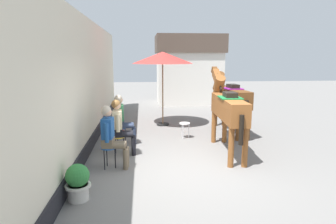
% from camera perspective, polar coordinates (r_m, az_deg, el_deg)
% --- Properties ---
extents(ground_plane, '(40.00, 40.00, 0.00)m').
position_cam_1_polar(ground_plane, '(9.40, 1.47, -4.26)').
color(ground_plane, slate).
extents(pub_facade_wall, '(0.34, 14.00, 3.40)m').
position_cam_1_polar(pub_facade_wall, '(7.73, -16.31, 3.70)').
color(pub_facade_wall, beige).
rests_on(pub_facade_wall, ground_plane).
extents(distant_cottage, '(3.40, 2.60, 3.50)m').
position_cam_1_polar(distant_cottage, '(15.61, 3.98, 8.30)').
color(distant_cottage, silver).
rests_on(distant_cottage, ground_plane).
extents(seated_visitor_near, '(0.61, 0.49, 1.39)m').
position_cam_1_polar(seated_visitor_near, '(6.50, -10.93, -4.13)').
color(seated_visitor_near, '#194C99').
rests_on(seated_visitor_near, ground_plane).
extents(seated_visitor_middle, '(0.61, 0.49, 1.39)m').
position_cam_1_polar(seated_visitor_middle, '(7.35, -9.20, -2.37)').
color(seated_visitor_middle, gold).
rests_on(seated_visitor_middle, ground_plane).
extents(seated_visitor_far, '(0.61, 0.49, 1.39)m').
position_cam_1_polar(seated_visitor_far, '(8.26, -8.85, -0.93)').
color(seated_visitor_far, '#194C99').
rests_on(seated_visitor_far, ground_plane).
extents(saddled_horse_near, '(0.54, 3.00, 2.06)m').
position_cam_1_polar(saddled_horse_near, '(7.58, 11.35, 0.90)').
color(saddled_horse_near, brown).
rests_on(saddled_horse_near, ground_plane).
extents(saddled_horse_far, '(0.64, 3.00, 2.06)m').
position_cam_1_polar(saddled_horse_far, '(9.73, 11.78, 2.99)').
color(saddled_horse_far, brown).
rests_on(saddled_horse_far, ground_plane).
extents(flower_planter_near, '(0.43, 0.43, 0.64)m').
position_cam_1_polar(flower_planter_near, '(5.35, -16.97, -12.68)').
color(flower_planter_near, beige).
rests_on(flower_planter_near, ground_plane).
extents(cafe_parasol, '(2.10, 2.10, 2.58)m').
position_cam_1_polar(cafe_parasol, '(10.36, -1.04, 10.32)').
color(cafe_parasol, black).
rests_on(cafe_parasol, ground_plane).
extents(spare_stool_white, '(0.32, 0.32, 0.46)m').
position_cam_1_polar(spare_stool_white, '(8.89, 3.23, -2.48)').
color(spare_stool_white, white).
rests_on(spare_stool_white, ground_plane).
extents(satchel_bag, '(0.30, 0.18, 0.20)m').
position_cam_1_polar(satchel_bag, '(9.26, -9.44, -4.00)').
color(satchel_bag, maroon).
rests_on(satchel_bag, ground_plane).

